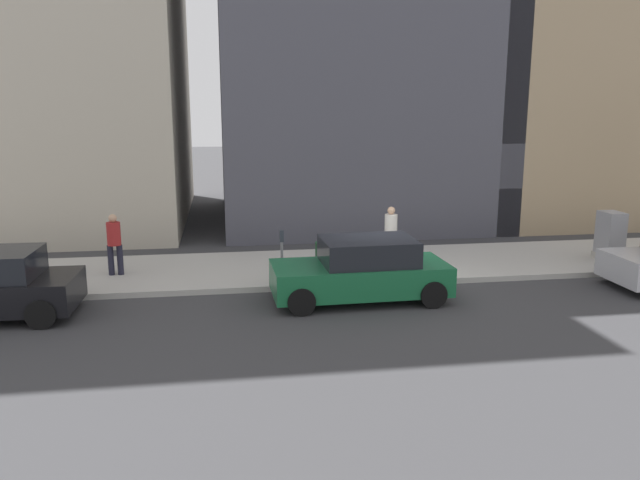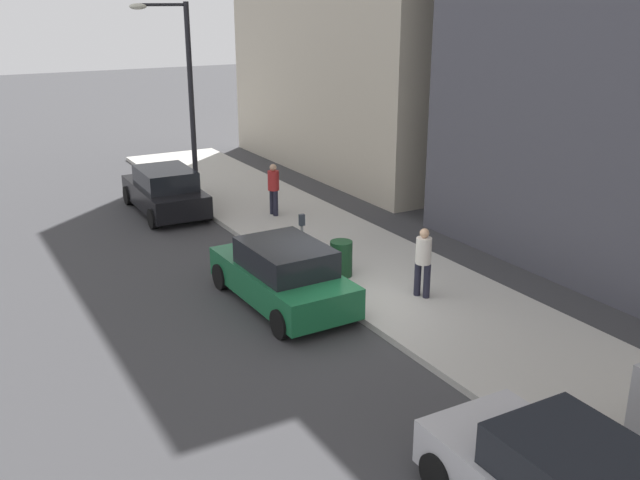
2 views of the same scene
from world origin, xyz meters
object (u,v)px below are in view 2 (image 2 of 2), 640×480
(parking_meter, at_px, (302,234))
(streetlamp, at_px, (183,84))
(trash_bin, at_px, (341,259))
(parked_car_black, at_px, (165,191))
(pedestrian_midblock, at_px, (274,186))
(parked_car_green, at_px, (283,275))
(pedestrian_near_meter, at_px, (423,259))

(parking_meter, height_order, streetlamp, streetlamp)
(parking_meter, bearing_deg, streetlamp, 91.18)
(streetlamp, xyz_separation_m, trash_bin, (0.62, -9.34, -3.42))
(streetlamp, bearing_deg, parking_meter, -88.82)
(trash_bin, bearing_deg, parking_meter, 110.25)
(parked_car_black, xyz_separation_m, pedestrian_midblock, (2.78, -2.43, 0.35))
(pedestrian_midblock, bearing_deg, parked_car_green, 154.47)
(pedestrian_near_meter, bearing_deg, parking_meter, 177.63)
(streetlamp, distance_m, trash_bin, 9.97)
(streetlamp, distance_m, pedestrian_near_meter, 11.88)
(parked_car_green, height_order, parking_meter, parked_car_green)
(parked_car_green, xyz_separation_m, trash_bin, (1.92, 0.57, -0.14))
(pedestrian_near_meter, bearing_deg, parked_car_green, -142.99)
(streetlamp, height_order, pedestrian_midblock, streetlamp)
(parked_car_black, distance_m, pedestrian_midblock, 3.71)
(parked_car_green, xyz_separation_m, pedestrian_near_meter, (2.87, -1.49, 0.35))
(parked_car_black, height_order, parking_meter, parked_car_black)
(parked_car_green, bearing_deg, parked_car_black, 88.60)
(pedestrian_midblock, bearing_deg, parking_meter, 161.97)
(trash_bin, xyz_separation_m, pedestrian_midblock, (0.88, 5.59, 0.49))
(parked_car_green, height_order, pedestrian_midblock, pedestrian_midblock)
(parked_car_green, bearing_deg, pedestrian_near_meter, -28.81)
(streetlamp, bearing_deg, parked_car_green, -97.46)
(pedestrian_near_meter, height_order, pedestrian_midblock, same)
(parking_meter, bearing_deg, pedestrian_midblock, 73.10)
(parked_car_green, relative_size, parked_car_black, 1.00)
(pedestrian_midblock, bearing_deg, parked_car_black, 47.75)
(trash_bin, xyz_separation_m, pedestrian_near_meter, (0.95, -2.06, 0.49))
(parked_car_green, bearing_deg, streetlamp, 81.21)
(trash_bin, bearing_deg, parked_car_black, 103.36)
(parked_car_green, xyz_separation_m, parking_meter, (1.47, 1.79, 0.24))
(parked_car_green, bearing_deg, pedestrian_midblock, 64.27)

